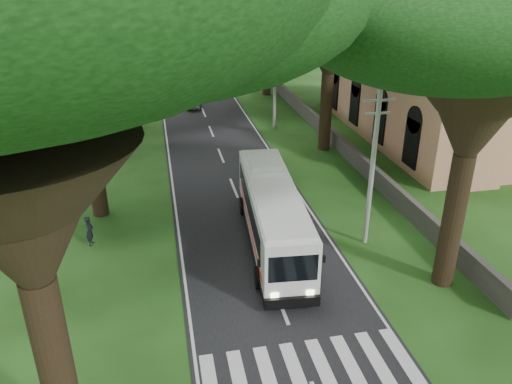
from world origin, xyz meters
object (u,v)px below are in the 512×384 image
at_px(pole_far, 236,45).
at_px(distant_car_c, 197,61).
at_px(pedestrian, 90,231).
at_px(church, 439,76).
at_px(distant_car_a, 193,101).
at_px(pole_mid, 275,80).
at_px(pole_near, 372,167).
at_px(coach_bus, 272,213).
at_px(distant_car_b, 167,64).

xyz_separation_m(pole_far, distant_car_c, (-3.94, 9.27, -3.40)).
bearing_deg(pedestrian, distant_car_c, -4.41).
bearing_deg(church, distant_car_c, 115.80).
distance_m(distant_car_a, distant_car_c, 21.09).
xyz_separation_m(pole_mid, distant_car_c, (-3.94, 29.27, -3.40)).
height_order(church, pole_mid, church).
xyz_separation_m(pole_mid, pole_far, (0.00, 20.00, 0.00)).
distance_m(pole_near, coach_bus, 5.36).
xyz_separation_m(church, pole_near, (-12.36, -15.55, -0.73)).
xyz_separation_m(pole_near, distant_car_a, (-6.30, 28.31, -3.53)).
height_order(pole_mid, coach_bus, pole_mid).
height_order(church, distant_car_a, church).
distance_m(pole_far, distant_car_b, 11.98).
relative_size(church, pole_mid, 3.00).
bearing_deg(pole_mid, distant_car_c, 97.67).
relative_size(pole_near, pole_far, 1.00).
bearing_deg(pedestrian, coach_bus, -93.29).
relative_size(church, distant_car_b, 5.78).
xyz_separation_m(coach_bus, pedestrian, (-9.02, 1.70, -0.95)).
relative_size(pole_near, distant_car_c, 1.54).
bearing_deg(pedestrian, pole_mid, -30.80).
bearing_deg(pole_mid, pedestrian, -128.21).
bearing_deg(distant_car_b, pole_mid, -73.93).
bearing_deg(coach_bus, church, 45.30).
xyz_separation_m(pole_near, pedestrian, (-13.72, 2.58, -3.39)).
bearing_deg(distant_car_a, pole_near, 109.05).
xyz_separation_m(distant_car_a, pedestrian, (-7.42, -25.74, 0.14)).
distance_m(pole_near, distant_car_b, 48.99).
height_order(pole_near, pole_far, same).
bearing_deg(distant_car_a, coach_bus, 99.85).
distance_m(distant_car_b, pedestrian, 45.99).
relative_size(distant_car_a, pedestrian, 2.31).
bearing_deg(distant_car_c, distant_car_b, -4.22).
height_order(pole_near, distant_car_a, pole_near).
xyz_separation_m(church, pole_far, (-12.36, 24.45, -0.73)).
relative_size(pole_mid, distant_car_c, 1.54).
bearing_deg(distant_car_b, distant_car_a, -84.88).
distance_m(distant_car_a, pedestrian, 26.79).
bearing_deg(church, pole_mid, 160.19).
relative_size(pole_mid, distant_car_b, 1.93).
distance_m(pole_far, distant_car_c, 10.63).
xyz_separation_m(church, pole_mid, (-12.36, 4.45, -0.73)).
xyz_separation_m(church, pedestrian, (-26.08, -12.97, -4.12)).
relative_size(coach_bus, distant_car_b, 2.69).
bearing_deg(church, distant_car_b, 121.95).
relative_size(church, pedestrian, 15.18).
relative_size(church, pole_near, 3.00).
height_order(distant_car_a, pedestrian, pedestrian).
bearing_deg(coach_bus, distant_car_b, 98.60).
relative_size(distant_car_a, distant_car_b, 0.88).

